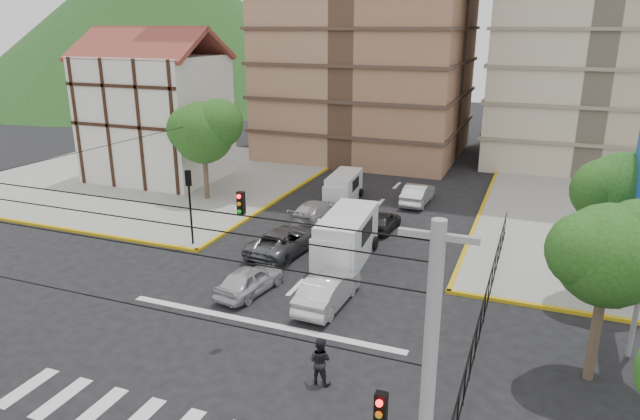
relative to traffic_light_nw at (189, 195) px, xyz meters
The scene contains 20 objects.
ground 11.46m from the traffic_light_nw, 45.00° to the right, with size 160.00×160.00×0.00m, color black.
sidewalk_nw 17.52m from the traffic_light_nw, 135.00° to the left, with size 26.00×26.00×0.15m, color gray.
stop_line 10.68m from the traffic_light_nw, 40.24° to the right, with size 13.00×0.40×0.01m, color silver.
tudor_building 16.70m from the traffic_light_nw, 132.55° to the left, with size 10.80×8.05×12.23m.
distant_hill 78.84m from the traffic_light_nw, 127.19° to the left, with size 70.00×70.00×28.00m, color #184A18.
park_fence 17.40m from the traffic_light_nw, 11.11° to the right, with size 0.10×22.50×1.66m, color black, non-canonical shape.
tree_park_a 21.75m from the traffic_light_nw, 15.49° to the right, with size 4.41×3.60×6.83m.
tree_park_c 22.03m from the traffic_light_nw, ahead, with size 4.65×3.80×7.25m.
tree_tudor 9.42m from the traffic_light_nw, 116.53° to the left, with size 5.39×4.40×7.43m.
traffic_light_nw is the anchor object (origin of this frame).
traffic_light_hanging 12.86m from the traffic_light_nw, 51.58° to the right, with size 18.00×9.12×0.92m.
van_right_lane 9.21m from the traffic_light_nw, ahead, with size 2.63×5.86×2.58m.
van_left_lane 12.85m from the traffic_light_nw, 65.87° to the left, with size 2.11×4.62×2.03m.
car_silver_front_left 7.70m from the traffic_light_nw, 34.80° to the right, with size 1.61×4.01×1.37m, color silver.
car_white_front_right 10.95m from the traffic_light_nw, 21.97° to the right, with size 1.60×4.60×1.52m, color silver.
car_grey_mid_left 5.97m from the traffic_light_nw, 10.48° to the left, with size 2.45×5.32×1.48m, color #53545A.
car_silver_rear_left 8.68m from the traffic_light_nw, 52.67° to the left, with size 2.01×4.95×1.44m, color #B6B6BB.
car_darkgrey_mid_right 11.97m from the traffic_light_nw, 34.86° to the left, with size 1.44×3.57×1.22m, color black.
car_white_rear_right 16.81m from the traffic_light_nw, 51.48° to the left, with size 1.58×4.52×1.49m, color silver.
pedestrian_crosswalk 15.40m from the traffic_light_nw, 39.35° to the right, with size 0.87×0.68×1.79m, color black.
Camera 1 is at (10.48, -18.25, 12.30)m, focal length 32.00 mm.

